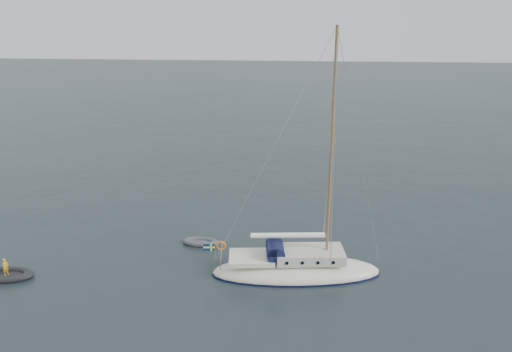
# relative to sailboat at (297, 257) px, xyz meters

# --- Properties ---
(ground) EXTENTS (300.00, 300.00, 0.00)m
(ground) POSITION_rel_sailboat_xyz_m (-3.05, 2.96, -1.12)
(ground) COLOR black
(ground) RESTS_ON ground
(sailboat) EXTENTS (10.41, 3.11, 14.82)m
(sailboat) POSITION_rel_sailboat_xyz_m (0.00, 0.00, 0.00)
(sailboat) COLOR white
(sailboat) RESTS_ON ground
(dinghy) EXTENTS (2.53, 1.14, 0.36)m
(dinghy) POSITION_rel_sailboat_xyz_m (-6.49, 3.45, -0.96)
(dinghy) COLOR #525258
(dinghy) RESTS_ON ground
(rib) EXTENTS (3.53, 1.60, 1.25)m
(rib) POSITION_rel_sailboat_xyz_m (-16.99, -2.23, -0.92)
(rib) COLOR black
(rib) RESTS_ON ground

